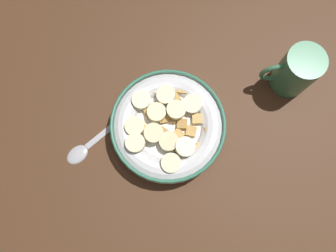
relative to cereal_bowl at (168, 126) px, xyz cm
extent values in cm
cube|color=#472B19|center=(-0.02, 0.01, -3.57)|extent=(123.10, 123.10, 2.00)
cylinder|color=silver|center=(-0.02, 0.01, -2.27)|extent=(10.81, 10.81, 0.60)
torus|color=silver|center=(-0.02, 0.01, -0.32)|extent=(19.65, 19.65, 4.51)
torus|color=#337259|center=(-0.02, 0.01, 1.63)|extent=(19.66, 19.66, 0.60)
cylinder|color=white|center=(-0.02, 0.01, 0.49)|extent=(16.95, 16.95, 0.40)
cube|color=tan|center=(4.66, 0.42, 1.12)|extent=(2.39, 2.35, 0.96)
cube|color=tan|center=(2.60, -6.67, 1.14)|extent=(1.88, 1.88, 0.78)
cube|color=tan|center=(-3.85, 1.34, 1.10)|extent=(2.14, 2.14, 0.79)
cube|color=#B78947|center=(-1.44, -4.68, 1.25)|extent=(2.32, 2.30, 0.88)
cube|color=#B78947|center=(0.58, -1.32, 1.22)|extent=(1.92, 2.00, 1.01)
cube|color=#AD7F42|center=(0.90, 1.31, 1.07)|extent=(2.44, 2.45, 0.88)
cube|color=#AD7F42|center=(1.17, -2.78, 1.01)|extent=(2.49, 2.49, 1.00)
cube|color=tan|center=(-1.58, 1.80, 1.03)|extent=(2.46, 2.46, 0.87)
cube|color=#AD7F42|center=(-2.40, -0.01, 1.20)|extent=(1.96, 2.02, 0.94)
cube|color=tan|center=(-5.01, 4.43, 1.08)|extent=(2.44, 2.45, 0.90)
cube|color=tan|center=(-1.29, -1.32, 1.17)|extent=(2.45, 2.44, 0.89)
cube|color=#AD7F42|center=(-6.99, 1.72, 1.26)|extent=(1.86, 1.86, 0.77)
cube|color=#B78947|center=(-5.09, -4.01, 1.22)|extent=(2.46, 2.44, 1.01)
cube|color=tan|center=(-5.04, -0.69, 1.23)|extent=(1.78, 1.77, 0.80)
cube|color=#B78947|center=(-4.37, 6.22, 1.04)|extent=(2.24, 2.27, 0.89)
cube|color=#B78947|center=(4.23, -5.81, 1.20)|extent=(1.86, 1.93, 0.98)
cube|color=#AD7F42|center=(-1.35, 3.90, 1.21)|extent=(2.36, 2.32, 1.01)
cube|color=tan|center=(-2.96, -6.15, 1.18)|extent=(2.07, 2.15, 1.02)
cube|color=#B78947|center=(2.92, -2.37, 1.09)|extent=(2.29, 2.32, 0.93)
cylinder|color=#F9EFC6|center=(-0.05, -5.10, 2.01)|extent=(4.10, 4.05, 1.43)
cylinder|color=beige|center=(2.44, 1.44, 2.44)|extent=(4.60, 4.66, 1.41)
cylinder|color=beige|center=(-0.26, 6.54, 1.92)|extent=(4.61, 4.59, 1.29)
cylinder|color=beige|center=(1.77, -2.12, 2.07)|extent=(4.65, 4.68, 1.17)
cylinder|color=#F9EFC6|center=(-4.37, -3.19, 2.13)|extent=(4.42, 4.42, 1.44)
cylinder|color=#F9EFC6|center=(-2.55, 4.12, 2.46)|extent=(4.06, 3.99, 1.30)
cylinder|color=beige|center=(5.61, -0.28, 2.01)|extent=(3.96, 3.94, 1.22)
cylinder|color=beige|center=(-1.54, -2.23, 2.51)|extent=(4.46, 4.46, 1.06)
cylinder|color=#F4EABC|center=(4.23, -4.51, 1.95)|extent=(3.36, 3.32, 1.17)
cylinder|color=#F4EABC|center=(5.54, 2.92, 2.42)|extent=(4.56, 4.55, 1.26)
cylinder|color=beige|center=(-0.03, 2.99, 2.10)|extent=(4.67, 4.60, 1.46)
ellipsoid|color=#A5A5AD|center=(16.30, 3.45, -2.17)|extent=(5.00, 4.75, 0.80)
cube|color=#A5A5AD|center=(9.52, -1.61, -2.39)|extent=(10.88, 8.47, 0.36)
cylinder|color=#3F7F59|center=(-22.76, -7.69, 2.30)|extent=(6.60, 6.60, 9.74)
torus|color=#3F7F59|center=(-19.46, -7.69, 2.30)|extent=(6.25, 0.80, 6.25)
camera|label=1|loc=(0.85, 12.91, 57.57)|focal=36.56mm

